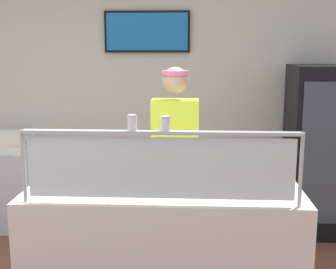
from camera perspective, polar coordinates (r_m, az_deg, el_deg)
name	(u,v)px	position (r m, az deg, el deg)	size (l,w,h in m)	color
shop_rear_unit	(175,97)	(5.14, 0.85, 4.65)	(6.31, 0.13, 2.70)	beige
serving_counter	(163,255)	(3.33, -0.58, -14.73)	(1.91, 0.69, 0.95)	silver
sneeze_guard	(160,159)	(2.80, -0.99, -3.04)	(1.73, 0.06, 0.47)	#B2B5BC
pizza_tray	(164,184)	(3.25, -0.49, -6.12)	(0.49, 0.49, 0.04)	#9EA0A8
pizza_server	(161,181)	(3.22, -0.87, -5.84)	(0.07, 0.28, 0.01)	#ADAFB7
parmesan_shaker	(132,124)	(2.78, -4.47, 1.34)	(0.06, 0.06, 0.10)	white
pepper_flake_shaker	(165,125)	(2.76, -0.32, 1.25)	(0.06, 0.06, 0.09)	white
worker_figure	(175,159)	(3.77, 0.93, -3.12)	(0.41, 0.50, 1.76)	#23232D
drink_fridge	(320,151)	(4.95, 18.36, -1.90)	(0.64, 0.65, 1.74)	black
prep_shelf	(13,188)	(5.22, -18.78, -6.36)	(0.70, 0.55, 0.85)	#B7BABF
pizza_box_stack	(9,141)	(5.10, -19.23, -0.83)	(0.43, 0.43, 0.18)	silver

